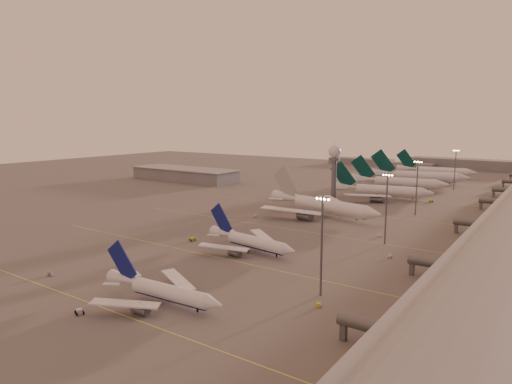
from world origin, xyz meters
The scene contains 26 objects.
ground centered at (0.00, 0.00, 0.00)m, with size 700.00×700.00×0.00m, color #5C5959.
taxiway_markings centered at (30.00, 56.00, 0.01)m, with size 180.00×185.25×0.02m.
hangar centered at (-120.00, 140.00, 4.32)m, with size 82.00×27.00×8.50m.
radar_tower centered at (5.00, 120.00, 20.95)m, with size 6.40×6.40×31.10m.
mast_a centered at (58.00, 0.00, 13.74)m, with size 3.60×0.56×25.00m.
mast_b centered at (55.00, 55.00, 13.74)m, with size 3.60×0.56×25.00m.
mast_c centered at (50.00, 110.00, 13.74)m, with size 3.60×0.56×25.00m.
mast_d centered at (48.00, 200.00, 13.74)m, with size 3.60×0.56×25.00m.
distant_horizon centered at (2.62, 325.14, 3.89)m, with size 165.00×37.50×9.00m.
narrowbody_near centered at (30.10, -25.88, 2.74)m, with size 34.71×27.65×13.55m.
narrowbody_mid centered at (22.20, 20.82, 2.91)m, with size 36.74×29.16×14.39m.
widebody_white centered at (16.98, 83.85, 3.66)m, with size 59.32×47.05×21.13m.
greentail_a centered at (22.74, 142.14, 3.54)m, with size 54.75×43.83×20.06m.
greentail_b centered at (20.76, 178.28, 3.73)m, with size 57.87×46.43×21.10m.
greentail_c centered at (23.61, 213.16, 4.05)m, with size 62.26×49.77×22.90m.
greentail_d centered at (23.90, 255.86, 3.66)m, with size 56.98×45.84×20.70m.
gsv_truck_a centered at (-9.56, -29.43, 1.12)m, with size 5.79×3.53×2.20m.
gsv_tug_near centered at (19.00, -40.26, 0.59)m, with size 3.70×4.58×1.14m.
gsv_catering_a centered at (60.95, -6.37, 1.88)m, with size 5.01×3.56×3.76m.
gsv_tug_mid centered at (-2.51, 19.88, 0.59)m, with size 4.60×3.76×1.14m.
gsv_truck_b centered at (62.17, 40.27, 0.98)m, with size 4.83×1.96×1.92m.
gsv_truck_c centered at (-6.73, 65.51, 1.00)m, with size 4.35×4.93×1.97m.
gsv_catering_b centered at (50.41, 63.86, 1.83)m, with size 4.81×3.04×3.65m.
gsv_tug_far centered at (12.52, 108.00, 0.47)m, with size 3.64×3.54×0.91m.
gsv_truck_d centered at (-14.59, 127.40, 1.12)m, with size 2.17×5.50×2.20m.
gsv_tug_hangar centered at (47.52, 148.15, 0.58)m, with size 4.08×2.62×1.12m.
Camera 1 is at (105.53, -96.47, 42.74)m, focal length 32.00 mm.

